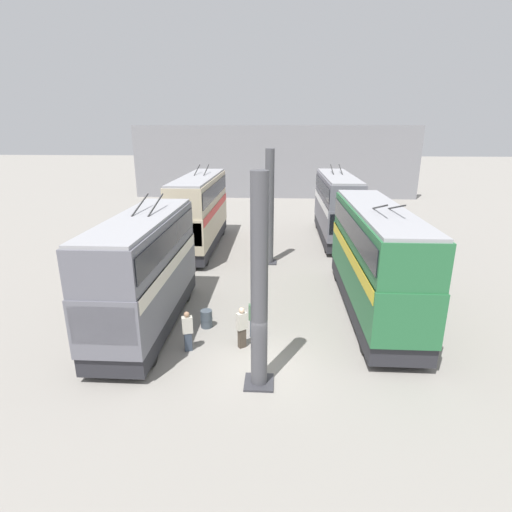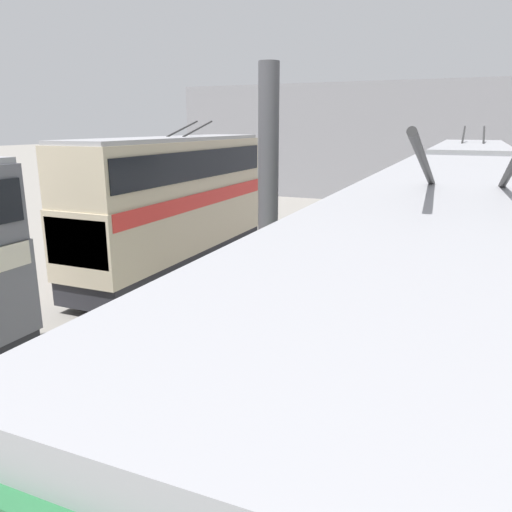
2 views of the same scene
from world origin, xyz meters
name	(u,v)px [view 2 (image 2 of 2)]	position (x,y,z in m)	size (l,w,h in m)	color
depot_back_wall	(398,143)	(38.65, 0.00, 4.48)	(0.50, 36.00, 8.96)	gray
support_column_far	(268,204)	(12.51, 0.00, 3.60)	(1.03, 1.03, 7.46)	#4C4C51
bus_left_near	(447,363)	(5.42, -5.21, 2.96)	(11.09, 2.54, 5.80)	black
bus_left_far	(466,206)	(18.89, -5.21, 2.94)	(10.51, 2.54, 5.77)	black
bus_right_far	(175,198)	(15.78, 5.21, 3.05)	(10.91, 2.54, 5.98)	black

